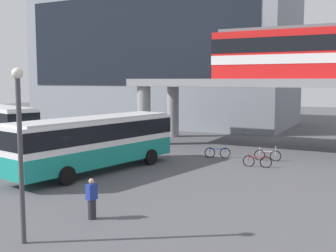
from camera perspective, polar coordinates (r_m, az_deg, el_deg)
name	(u,v)px	position (r m, az deg, el deg)	size (l,w,h in m)	color
ground_plane	(151,151)	(31.58, -2.29, -3.46)	(120.00, 120.00, 0.00)	#515156
station_building	(164,52)	(53.04, -0.60, 10.14)	(31.42, 14.81, 17.76)	gray
bus_main	(95,138)	(24.60, -9.97, -1.67)	(4.68, 11.32, 3.22)	teal
bicycle_red	(257,161)	(26.35, 12.15, -4.77)	(1.78, 0.27, 1.04)	black
bicycle_silver	(267,155)	(28.61, 13.51, -3.93)	(1.78, 0.29, 1.04)	black
bicycle_blue	(217,153)	(29.02, 6.81, -3.65)	(1.70, 0.67, 1.04)	black
pedestrian_near_building	(92,200)	(16.57, -10.43, -9.99)	(0.34, 0.45, 1.60)	#26262D
lamp_post	(20,140)	(14.20, -19.67, -1.88)	(0.36, 0.36, 5.77)	#3F3F44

